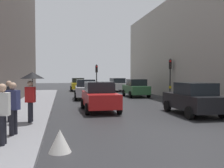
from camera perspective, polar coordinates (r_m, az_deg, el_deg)
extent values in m
plane|color=#28282B|center=(9.95, 17.70, -10.65)|extent=(120.00, 120.00, 0.00)
cube|color=gray|center=(14.76, -19.18, -6.20)|extent=(2.76, 40.00, 0.16)
cylinder|color=#2D2D2D|center=(23.63, 13.13, 1.21)|extent=(0.12, 0.12, 3.68)
cube|color=black|center=(23.65, 13.16, 4.42)|extent=(0.33, 0.37, 0.84)
cube|color=yellow|center=(23.66, 13.12, -0.70)|extent=(0.24, 0.22, 0.24)
sphere|color=red|center=(23.47, 13.19, 5.07)|extent=(0.18, 0.18, 0.18)
sphere|color=#2D231E|center=(23.46, 13.19, 4.43)|extent=(0.18, 0.18, 0.18)
sphere|color=#2D231E|center=(23.45, 13.18, 3.80)|extent=(0.18, 0.18, 0.18)
cylinder|color=#2D2D2D|center=(29.32, -3.55, 1.15)|extent=(0.12, 0.12, 3.41)
cube|color=black|center=(29.33, -3.55, 3.46)|extent=(0.25, 0.31, 0.84)
cube|color=yellow|center=(29.34, -3.55, -0.13)|extent=(0.21, 0.17, 0.24)
sphere|color=red|center=(29.15, -3.49, 3.98)|extent=(0.18, 0.18, 0.18)
sphere|color=#2D231E|center=(29.14, -3.49, 3.47)|extent=(0.18, 0.18, 0.18)
sphere|color=#2D231E|center=(29.13, -3.49, 2.96)|extent=(0.18, 0.18, 0.18)
cube|color=black|center=(14.40, 17.96, -3.83)|extent=(1.86, 4.23, 0.80)
cube|color=black|center=(14.12, 18.47, -1.02)|extent=(1.63, 2.02, 0.64)
cylinder|color=black|center=(15.26, 12.53, -4.96)|extent=(0.23, 0.64, 0.64)
cylinder|color=black|center=(16.05, 18.47, -4.67)|extent=(0.23, 0.64, 0.64)
cylinder|color=black|center=(12.84, 17.27, -6.33)|extent=(0.23, 0.64, 0.64)
cylinder|color=black|center=(13.77, 23.95, -5.85)|extent=(0.23, 0.64, 0.64)
cube|color=#2D6038|center=(25.12, 5.42, -1.25)|extent=(1.86, 4.22, 0.80)
cube|color=black|center=(24.85, 5.59, 0.37)|extent=(1.63, 2.02, 0.64)
cylinder|color=black|center=(26.22, 2.71, -1.98)|extent=(0.23, 0.64, 0.64)
cylinder|color=black|center=(26.69, 6.48, -1.92)|extent=(0.23, 0.64, 0.64)
cylinder|color=black|center=(23.61, 4.22, -2.44)|extent=(0.23, 0.64, 0.64)
cylinder|color=black|center=(24.13, 8.36, -2.36)|extent=(0.23, 0.64, 0.64)
cube|color=silver|center=(33.05, 1.12, -0.45)|extent=(2.08, 4.31, 0.80)
cube|color=black|center=(32.79, 1.25, 0.79)|extent=(1.73, 2.10, 0.64)
cylinder|color=black|center=(34.14, -0.97, -1.04)|extent=(0.26, 0.65, 0.64)
cylinder|color=black|center=(34.62, 1.92, -1.00)|extent=(0.26, 0.65, 0.64)
cylinder|color=black|center=(31.53, 0.24, -1.30)|extent=(0.26, 0.65, 0.64)
cylinder|color=black|center=(32.06, 3.35, -1.24)|extent=(0.26, 0.65, 0.64)
cube|color=yellow|center=(34.44, -7.78, -0.36)|extent=(1.81, 4.20, 0.80)
cube|color=black|center=(34.67, -7.81, 0.84)|extent=(1.61, 2.00, 0.64)
cylinder|color=black|center=(33.18, -6.09, -1.14)|extent=(0.22, 0.64, 0.64)
cylinder|color=black|center=(33.07, -9.20, -1.17)|extent=(0.22, 0.64, 0.64)
cylinder|color=black|center=(35.87, -6.47, -0.90)|extent=(0.22, 0.64, 0.64)
cylinder|color=black|center=(35.76, -9.35, -0.92)|extent=(0.22, 0.64, 0.64)
cube|color=#BCBCC1|center=(22.64, -6.02, -1.62)|extent=(1.96, 4.27, 0.80)
cube|color=black|center=(22.86, -6.06, 0.22)|extent=(1.68, 2.06, 0.64)
cylinder|color=black|center=(21.40, -3.40, -2.90)|extent=(0.24, 0.65, 0.64)
cylinder|color=black|center=(21.30, -8.24, -2.94)|extent=(0.24, 0.65, 0.64)
cylinder|color=black|center=(24.08, -4.05, -2.35)|extent=(0.24, 0.65, 0.64)
cylinder|color=black|center=(23.99, -8.34, -2.38)|extent=(0.24, 0.65, 0.64)
cube|color=red|center=(15.09, -2.83, -3.46)|extent=(1.83, 4.21, 0.80)
cube|color=black|center=(15.28, -2.98, -0.69)|extent=(1.61, 2.01, 0.64)
cylinder|color=black|center=(13.99, 1.71, -5.55)|extent=(0.22, 0.64, 0.64)
cylinder|color=black|center=(13.68, -5.68, -5.73)|extent=(0.22, 0.64, 0.64)
cylinder|color=black|center=(16.61, -0.48, -4.34)|extent=(0.22, 0.64, 0.64)
cylinder|color=black|center=(16.35, -6.69, -4.45)|extent=(0.22, 0.64, 0.64)
cylinder|color=black|center=(11.37, -17.97, -6.07)|extent=(0.16, 0.16, 0.85)
cylinder|color=black|center=(11.18, -18.26, -6.21)|extent=(0.16, 0.16, 0.85)
cube|color=red|center=(11.19, -18.16, -2.31)|extent=(0.44, 0.32, 0.66)
sphere|color=tan|center=(11.17, -18.19, 0.09)|extent=(0.24, 0.24, 0.24)
cylinder|color=black|center=(11.15, -17.68, -1.03)|extent=(0.02, 0.02, 0.90)
cone|color=black|center=(11.13, -17.71, 1.90)|extent=(1.00, 1.00, 0.28)
cylinder|color=black|center=(8.05, -23.50, -9.50)|extent=(0.16, 0.16, 0.85)
cylinder|color=black|center=(7.86, -23.91, -9.78)|extent=(0.16, 0.16, 0.85)
cube|color=silver|center=(7.84, -23.78, -4.22)|extent=(0.42, 0.29, 0.66)
sphere|color=tan|center=(7.80, -23.83, -0.79)|extent=(0.24, 0.24, 0.24)
cylinder|color=black|center=(9.18, -21.28, -8.05)|extent=(0.16, 0.16, 0.85)
cylinder|color=black|center=(9.01, -21.97, -8.25)|extent=(0.16, 0.16, 0.85)
cube|color=navy|center=(8.99, -21.69, -3.41)|extent=(0.47, 0.39, 0.66)
sphere|color=tan|center=(8.96, -21.73, -0.41)|extent=(0.24, 0.24, 0.24)
cube|color=black|center=(9.16, -23.27, -3.33)|extent=(0.29, 0.34, 0.40)
cylinder|color=black|center=(11.82, -22.41, -5.82)|extent=(0.16, 0.16, 0.85)
cylinder|color=black|center=(11.62, -22.40, -5.95)|extent=(0.16, 0.16, 0.85)
cube|color=black|center=(11.64, -22.46, -2.20)|extent=(0.44, 0.33, 0.66)
sphere|color=tan|center=(11.61, -22.49, 0.11)|extent=(0.24, 0.24, 0.24)
cone|color=silver|center=(7.33, -11.82, -12.60)|extent=(0.64, 0.64, 0.65)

